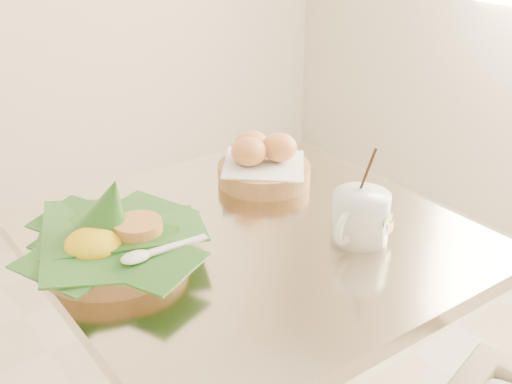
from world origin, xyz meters
TOP-DOWN VIEW (x-y plane):
  - cafe_table at (0.16, 0.05)m, footprint 0.71×0.71m
  - rice_basket at (-0.08, 0.12)m, footprint 0.30×0.30m
  - bread_basket at (0.30, 0.22)m, footprint 0.23×0.23m
  - coffee_mug at (0.29, -0.07)m, footprint 0.13×0.10m

SIDE VIEW (x-z plane):
  - cafe_table at x=0.16m, z-range 0.15..0.90m
  - bread_basket at x=0.30m, z-range 0.74..0.84m
  - rice_basket at x=-0.08m, z-range 0.71..0.87m
  - coffee_mug at x=0.29m, z-range 0.71..0.88m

